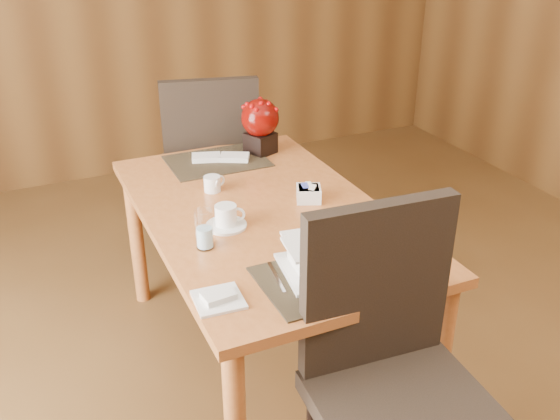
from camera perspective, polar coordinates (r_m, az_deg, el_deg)
name	(u,v)px	position (r m, az deg, el deg)	size (l,w,h in m)	color
dining_table	(263,231)	(2.52, -1.55, -1.91)	(0.90, 1.50, 0.75)	#BC6C34
placemat_near	(329,277)	(2.05, 4.49, -6.17)	(0.45, 0.33, 0.01)	black
placemat_far	(217,161)	(2.95, -5.77, 4.47)	(0.45, 0.33, 0.01)	black
soup_setting	(323,258)	(2.05, 3.94, -4.40)	(0.30, 0.30, 0.11)	white
coffee_cup	(226,218)	(2.34, -4.96, -0.70)	(0.15, 0.15, 0.09)	white
water_glass	(204,229)	(2.19, -6.94, -1.76)	(0.06, 0.06, 0.15)	white
creamer_jug	(212,184)	(2.64, -6.22, 2.40)	(0.09, 0.09, 0.07)	white
sugar_caddy	(309,194)	(2.54, 2.63, 1.50)	(0.10, 0.10, 0.06)	white
berry_decor	(260,123)	(2.99, -1.83, 7.97)	(0.18, 0.18, 0.27)	black
napkins_far	(222,157)	(2.95, -5.28, 4.83)	(0.27, 0.10, 0.02)	white
bread_plate	(218,300)	(1.94, -5.65, -8.16)	(0.15, 0.15, 0.01)	white
near_chair	(393,364)	(1.95, 10.31, -13.71)	(0.54, 0.54, 1.09)	black
far_chair	(211,160)	(3.34, -6.37, 4.53)	(0.60, 0.61, 1.08)	black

